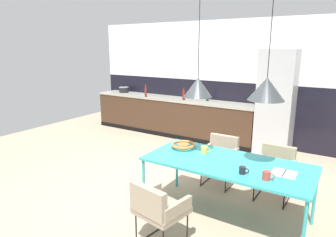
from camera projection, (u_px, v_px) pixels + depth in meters
The scene contains 20 objects.
ground_plane at pixel (155, 198), 4.21m from camera, with size 9.66×9.66×0.00m, color tan.
back_wall_splashback_dark at pixel (235, 112), 6.70m from camera, with size 7.43×0.12×1.34m, color black.
back_wall_panel_upper at pixel (239, 51), 6.38m from camera, with size 7.43×0.12×1.34m, color silver.
kitchen_counter at pixel (171, 116), 7.22m from camera, with size 4.18×0.63×0.90m.
refrigerator_column at pixel (276, 102), 5.83m from camera, with size 0.67×0.60×2.06m, color #ADAFB2.
dining_table at pixel (227, 165), 3.56m from camera, with size 1.97×0.92×0.75m.
armchair_near_window at pixel (276, 165), 4.12m from camera, with size 0.50×0.48×0.74m.
armchair_corner_seat at pixel (157, 206), 3.06m from camera, with size 0.55×0.54×0.74m.
armchair_far_side at pixel (221, 153), 4.57m from camera, with size 0.49×0.47×0.75m.
fruit_bowl at pixel (183, 145), 4.02m from camera, with size 0.33×0.33×0.07m.
open_book at pixel (284, 173), 3.21m from camera, with size 0.25×0.22×0.02m.
mug_tall_blue at pixel (205, 150), 3.83m from camera, with size 0.13×0.09×0.09m.
mug_wide_latte at pixel (267, 176), 3.06m from camera, with size 0.13×0.08×0.09m.
mug_white_ceramic at pixel (243, 170), 3.21m from camera, with size 0.11×0.07×0.08m.
cooking_pot at pixel (124, 90), 7.96m from camera, with size 0.26×0.26×0.17m.
bottle_spice_small at pixel (146, 92), 7.23m from camera, with size 0.06×0.06×0.30m.
bottle_vinegar_dark at pixel (184, 95), 6.79m from camera, with size 0.06×0.06×0.29m.
bottle_oil_tall at pixel (207, 96), 6.69m from camera, with size 0.06×0.06×0.26m.
pendant_lamp_over_table_near at pixel (198, 87), 3.52m from camera, with size 0.34×0.34×1.12m.
pendant_lamp_over_table_far at pixel (266, 89), 3.13m from camera, with size 0.39×0.39×1.09m.
Camera 1 is at (2.20, -3.13, 2.09)m, focal length 31.64 mm.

